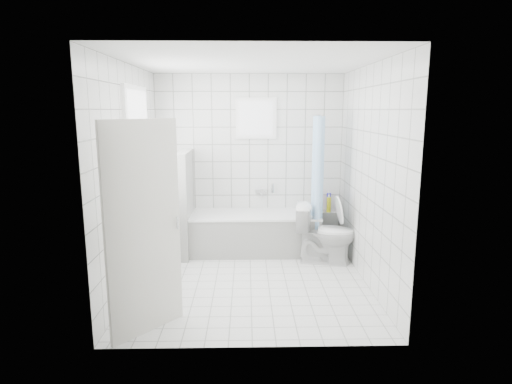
{
  "coord_description": "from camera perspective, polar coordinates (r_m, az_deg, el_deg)",
  "views": [
    {
      "loc": [
        -0.05,
        -4.97,
        2.08
      ],
      "look_at": [
        0.07,
        0.35,
        1.05
      ],
      "focal_mm": 30.0,
      "sensor_mm": 36.0,
      "label": 1
    }
  ],
  "objects": [
    {
      "name": "ceiling",
      "position": [
        5.0,
        -0.78,
        16.93
      ],
      "size": [
        3.0,
        3.0,
        0.0
      ],
      "primitive_type": "plane",
      "rotation": [
        3.14,
        0.0,
        0.0
      ],
      "color": "white",
      "rests_on": "ground"
    },
    {
      "name": "door",
      "position": [
        4.05,
        -14.7,
        -4.87
      ],
      "size": [
        0.56,
        0.63,
        2.0
      ],
      "primitive_type": "cube",
      "rotation": [
        0.0,
        0.0,
        -0.72
      ],
      "color": "silver",
      "rests_on": "ground"
    },
    {
      "name": "partition_wall",
      "position": [
        6.25,
        -9.36,
        -1.48
      ],
      "size": [
        0.15,
        0.85,
        1.5
      ],
      "primitive_type": "cube",
      "color": "white",
      "rests_on": "ground"
    },
    {
      "name": "window_back",
      "position": [
        6.43,
        0.02,
        9.79
      ],
      "size": [
        0.5,
        0.01,
        0.5
      ],
      "primitive_type": "cube",
      "color": "white",
      "rests_on": "wall_back"
    },
    {
      "name": "ledge_bottles",
      "position": [
        6.59,
        9.19,
        -1.54
      ],
      "size": [
        0.2,
        0.16,
        0.28
      ],
      "color": "#1C9A19",
      "rests_on": "tiled_ledge"
    },
    {
      "name": "tub_faucet",
      "position": [
        6.55,
        0.66,
        0.13
      ],
      "size": [
        0.18,
        0.06,
        0.06
      ],
      "primitive_type": "cube",
      "color": "silver",
      "rests_on": "wall_back"
    },
    {
      "name": "shower_curtain",
      "position": [
        6.1,
        8.13,
        1.6
      ],
      "size": [
        0.14,
        0.48,
        1.78
      ],
      "primitive_type": null,
      "color": "#53A5F5",
      "rests_on": "curtain_rod"
    },
    {
      "name": "wall_left",
      "position": [
        5.21,
        -16.34,
        1.9
      ],
      "size": [
        0.02,
        3.0,
        2.6
      ],
      "primitive_type": "cube",
      "color": "white",
      "rests_on": "ground"
    },
    {
      "name": "tiled_ledge",
      "position": [
        6.71,
        8.98,
        -4.8
      ],
      "size": [
        0.4,
        0.24,
        0.55
      ],
      "primitive_type": "cube",
      "color": "white",
      "rests_on": "ground"
    },
    {
      "name": "wall_right",
      "position": [
        5.23,
        14.78,
        2.02
      ],
      "size": [
        0.02,
        3.0,
        2.6
      ],
      "primitive_type": "cube",
      "color": "white",
      "rests_on": "ground"
    },
    {
      "name": "ground",
      "position": [
        5.39,
        -0.71,
        -11.76
      ],
      "size": [
        3.0,
        3.0,
        0.0
      ],
      "primitive_type": "plane",
      "color": "white",
      "rests_on": "ground"
    },
    {
      "name": "sill_bottles",
      "position": [
        5.55,
        -14.33,
        -0.7
      ],
      "size": [
        0.16,
        0.63,
        0.21
      ],
      "color": "#31E0D3",
      "rests_on": "window_sill"
    },
    {
      "name": "bathtub",
      "position": [
        6.35,
        -0.15,
        -5.41
      ],
      "size": [
        1.87,
        0.77,
        0.58
      ],
      "color": "white",
      "rests_on": "ground"
    },
    {
      "name": "wall_front",
      "position": [
        3.56,
        -0.52,
        -1.7
      ],
      "size": [
        2.8,
        0.02,
        2.6
      ],
      "primitive_type": "cube",
      "color": "white",
      "rests_on": "ground"
    },
    {
      "name": "curtain_rod",
      "position": [
        6.15,
        8.16,
        10.1
      ],
      "size": [
        0.02,
        0.8,
        0.02
      ],
      "primitive_type": "cylinder",
      "rotation": [
        1.57,
        0.0,
        0.0
      ],
      "color": "silver",
      "rests_on": "wall_back"
    },
    {
      "name": "toilet",
      "position": [
        5.96,
        9.21,
        -5.5
      ],
      "size": [
        0.86,
        0.59,
        0.81
      ],
      "primitive_type": "imported",
      "rotation": [
        0.0,
        0.0,
        1.39
      ],
      "color": "white",
      "rests_on": "ground"
    },
    {
      "name": "window_sill",
      "position": [
        5.55,
        -14.41,
        -2.08
      ],
      "size": [
        0.18,
        1.02,
        0.08
      ],
      "primitive_type": "cube",
      "color": "white",
      "rests_on": "wall_left"
    },
    {
      "name": "window_left",
      "position": [
        5.45,
        -15.24,
        5.52
      ],
      "size": [
        0.01,
        0.9,
        1.4
      ],
      "primitive_type": "cube",
      "color": "white",
      "rests_on": "wall_left"
    },
    {
      "name": "wall_back",
      "position": [
        6.52,
        -0.87,
        4.08
      ],
      "size": [
        2.8,
        0.02,
        2.6
      ],
      "primitive_type": "cube",
      "color": "white",
      "rests_on": "ground"
    }
  ]
}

